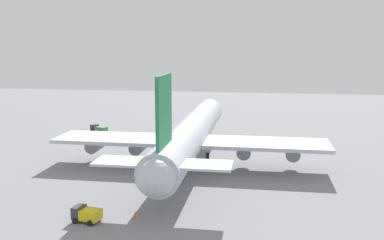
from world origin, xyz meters
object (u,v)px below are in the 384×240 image
Objects in this scene: cargo_airplane at (192,134)px; safety_cone_tail at (135,215)px; baggage_tug at (98,128)px; maintenance_van at (86,214)px; safety_cone_nose at (210,133)px.

safety_cone_tail is (-29.44, 3.31, -5.67)m from cargo_airplane.
maintenance_van is at bearing -160.49° from baggage_tug.
maintenance_van is 4.89× the size of safety_cone_tail.
safety_cone_nose is at bearing -85.91° from baggage_tug.
safety_cone_tail is (-57.12, -27.24, -0.57)m from baggage_tug.
safety_cone_tail is at bearing -69.32° from maintenance_van.
cargo_airplane reaches higher than baggage_tug.
safety_cone_tail is at bearing 176.58° from safety_cone_nose.
cargo_airplane is 41.53m from baggage_tug.
baggage_tug reaches higher than safety_cone_tail.
safety_cone_nose is (29.89, -0.24, -5.74)m from cargo_airplane.
baggage_tug is at bearing 25.49° from safety_cone_tail.
safety_cone_tail is (-59.32, 3.55, 0.07)m from safety_cone_nose.
safety_cone_nose is (2.20, -30.78, -0.64)m from baggage_tug.
maintenance_van reaches higher than safety_cone_nose.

